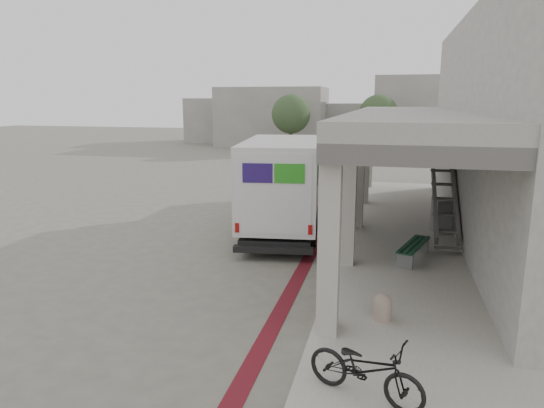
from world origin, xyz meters
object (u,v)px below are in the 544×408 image
(bench, at_px, (414,248))
(utility_cabinet, at_px, (441,216))
(fedex_truck, at_px, (284,181))
(bicycle_black, at_px, (366,369))

(bench, bearing_deg, utility_cabinet, 89.76)
(fedex_truck, height_order, bench, fedex_truck)
(utility_cabinet, relative_size, bicycle_black, 0.62)
(bench, height_order, utility_cabinet, utility_cabinet)
(bench, relative_size, utility_cabinet, 1.77)
(bicycle_black, bearing_deg, fedex_truck, 40.14)
(bench, bearing_deg, fedex_truck, 163.87)
(fedex_truck, bearing_deg, utility_cabinet, -3.87)
(bench, relative_size, bicycle_black, 1.10)
(bench, distance_m, utility_cabinet, 3.24)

